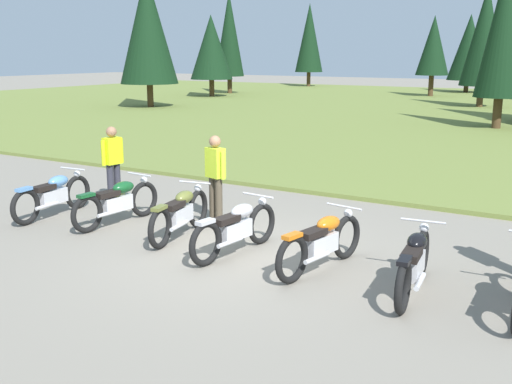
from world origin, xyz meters
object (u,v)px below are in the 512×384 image
object	(u,v)px
motorcycle_orange	(322,242)
motorcycle_black	(414,262)
motorcycle_olive	(180,213)
rider_with_back_turned	(113,161)
motorcycle_british_green	(117,201)
motorcycle_sky_blue	(53,195)
rider_near_row_end	(215,174)
motorcycle_silver	(236,228)

from	to	relation	value
motorcycle_orange	motorcycle_black	distance (m)	1.46
motorcycle_olive	rider_with_back_turned	bearing A→B (deg)	157.03
motorcycle_british_green	rider_with_back_turned	xyz separation A→B (m)	(-1.14, 1.09, 0.51)
motorcycle_olive	rider_with_back_turned	distance (m)	2.94
motorcycle_sky_blue	rider_with_back_turned	bearing A→B (deg)	75.64
motorcycle_olive	rider_near_row_end	size ratio (longest dim) A/B	1.25
motorcycle_sky_blue	motorcycle_orange	world-z (taller)	same
motorcycle_sky_blue	rider_with_back_turned	xyz separation A→B (m)	(0.34, 1.34, 0.51)
rider_near_row_end	motorcycle_british_green	bearing A→B (deg)	-145.61
motorcycle_silver	motorcycle_orange	world-z (taller)	same
motorcycle_black	motorcycle_sky_blue	bearing A→B (deg)	178.15
motorcycle_olive	rider_near_row_end	bearing A→B (deg)	90.07
motorcycle_orange	motorcycle_olive	bearing A→B (deg)	175.00
motorcycle_black	rider_near_row_end	distance (m)	4.57
motorcycle_silver	motorcycle_black	distance (m)	2.94
motorcycle_sky_blue	motorcycle_british_green	distance (m)	1.50
motorcycle_sky_blue	motorcycle_silver	size ratio (longest dim) A/B	1.00
motorcycle_olive	motorcycle_black	size ratio (longest dim) A/B	0.99
motorcycle_orange	rider_near_row_end	xyz separation A→B (m)	(-2.83, 1.33, 0.51)
motorcycle_black	motorcycle_orange	bearing A→B (deg)	172.39
rider_near_row_end	motorcycle_olive	bearing A→B (deg)	-89.93
motorcycle_british_green	motorcycle_silver	xyz separation A→B (m)	(2.87, -0.32, 0.00)
motorcycle_orange	motorcycle_british_green	bearing A→B (deg)	176.25
rider_near_row_end	rider_with_back_turned	world-z (taller)	same
motorcycle_olive	rider_near_row_end	world-z (taller)	rider_near_row_end
motorcycle_silver	motorcycle_orange	distance (m)	1.49
motorcycle_silver	motorcycle_orange	size ratio (longest dim) A/B	1.01
motorcycle_olive	motorcycle_silver	world-z (taller)	same
motorcycle_silver	rider_near_row_end	bearing A→B (deg)	134.43
motorcycle_sky_blue	motorcycle_silver	bearing A→B (deg)	-1.07
motorcycle_british_green	motorcycle_olive	size ratio (longest dim) A/B	1.01
motorcycle_olive	motorcycle_black	world-z (taller)	same
rider_near_row_end	rider_with_back_turned	size ratio (longest dim) A/B	1.00
motorcycle_silver	motorcycle_olive	bearing A→B (deg)	167.95
motorcycle_olive	rider_near_row_end	distance (m)	1.20
motorcycle_black	motorcycle_british_green	bearing A→B (deg)	175.28
motorcycle_olive	motorcycle_orange	distance (m)	2.84
motorcycle_orange	rider_with_back_turned	bearing A→B (deg)	165.93
rider_near_row_end	rider_with_back_turned	distance (m)	2.66
motorcycle_british_green	rider_near_row_end	size ratio (longest dim) A/B	1.26
motorcycle_sky_blue	motorcycle_silver	distance (m)	4.35
motorcycle_british_green	motorcycle_orange	xyz separation A→B (m)	(4.36, -0.29, 0.00)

